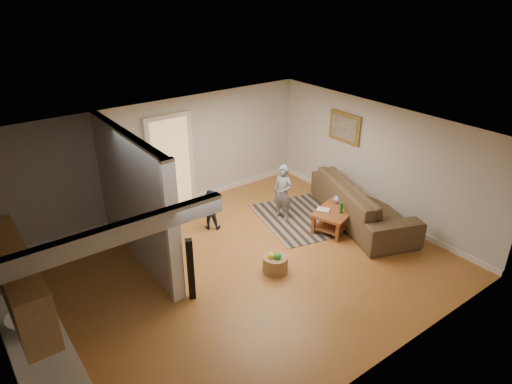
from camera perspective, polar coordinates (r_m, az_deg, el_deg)
ground at (r=8.45m, az=-2.61°, el=-9.77°), size 7.50×7.50×0.00m
room_shell at (r=7.57m, az=-11.35°, el=-1.87°), size 7.54×6.02×2.52m
area_rug at (r=10.39m, az=8.31°, el=-2.67°), size 3.17×2.63×0.01m
sofa at (r=10.33m, az=12.90°, el=-3.32°), size 2.14×3.19×0.87m
coffee_table at (r=9.75m, az=10.08°, el=-2.49°), size 1.32×1.02×0.69m
tv_console at (r=9.34m, az=-14.82°, el=-1.90°), size 0.60×1.27×1.06m
speaker_left at (r=7.57m, az=-8.18°, el=-9.55°), size 0.15×0.15×1.12m
speaker_right at (r=8.94m, az=-12.95°, el=-4.92°), size 0.10×0.10×0.88m
toy_basket at (r=8.35m, az=2.41°, el=-8.82°), size 0.46×0.46×0.41m
child at (r=10.14m, az=3.27°, el=-3.22°), size 0.43×0.52×1.24m
toddler at (r=9.80m, az=-5.66°, el=-4.42°), size 0.54×0.53×0.88m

